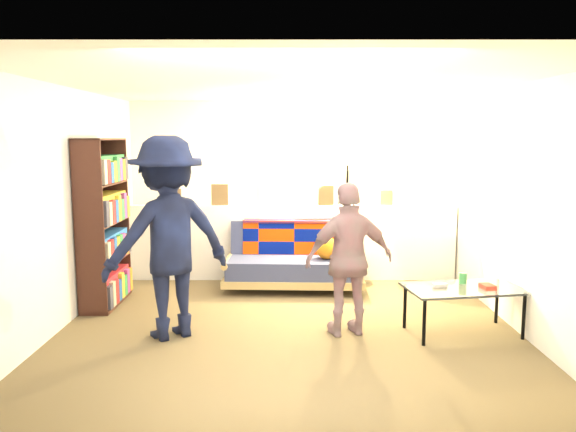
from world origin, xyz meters
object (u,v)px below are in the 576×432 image
object	(u,v)px
futon_sofa	(295,261)
coffee_table	(464,290)
person_left	(168,238)
person_right	(349,260)
bookshelf	(104,228)
floor_lamp	(348,196)

from	to	relation	value
futon_sofa	coffee_table	world-z (taller)	futon_sofa
person_left	futon_sofa	bearing A→B (deg)	-158.19
person_right	person_left	bearing A→B (deg)	-12.30
futon_sofa	bookshelf	bearing A→B (deg)	-162.88
bookshelf	floor_lamp	xyz separation A→B (m)	(2.85, 0.95, 0.26)
person_left	person_right	size ratio (longest dim) A/B	1.30
person_right	floor_lamp	bearing A→B (deg)	-109.01
floor_lamp	person_right	size ratio (longest dim) A/B	1.09
coffee_table	floor_lamp	distance (m)	2.28
coffee_table	person_left	bearing A→B (deg)	-178.94
person_right	bookshelf	bearing A→B (deg)	-34.41
futon_sofa	floor_lamp	xyz separation A→B (m)	(0.68, 0.29, 0.80)
futon_sofa	person_right	size ratio (longest dim) A/B	1.19
person_left	coffee_table	bearing A→B (deg)	148.22
futon_sofa	person_left	xyz separation A→B (m)	(-1.22, -1.72, 0.61)
futon_sofa	bookshelf	world-z (taller)	bookshelf
floor_lamp	coffee_table	bearing A→B (deg)	-64.59
futon_sofa	coffee_table	xyz separation A→B (m)	(1.61, -1.67, 0.08)
futon_sofa	coffee_table	distance (m)	2.32
person_left	person_right	bearing A→B (deg)	148.52
person_right	coffee_table	bearing A→B (deg)	166.93
coffee_table	person_left	world-z (taller)	person_left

